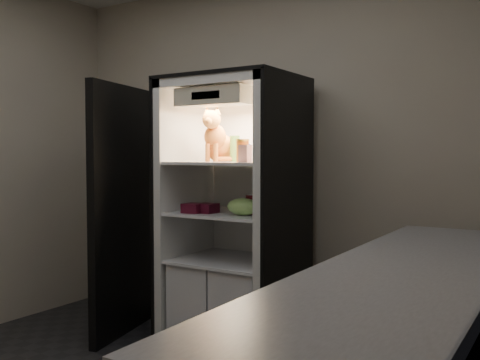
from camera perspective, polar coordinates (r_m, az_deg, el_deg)
The scene contains 16 objects.
room_shell at distance 2.70m, azimuth -16.58°, elevation 8.57°, with size 3.60×3.60×3.60m.
refrigerator at distance 3.79m, azimuth -0.47°, elevation -5.57°, with size 0.90×0.72×1.88m.
fridge_door at distance 4.09m, azimuth -12.33°, elevation -3.30°, with size 0.27×0.86×1.85m.
tabby_cat at distance 3.81m, azimuth -2.40°, elevation 4.16°, with size 0.35×0.38×0.39m.
parmesan_shaker at distance 3.76m, azimuth -0.57°, elevation 3.37°, with size 0.07×0.07×0.18m.
mayo_tub at distance 3.83m, azimuth 0.47°, elevation 2.94°, with size 0.09×0.09×0.13m.
salsa_jar at distance 3.57m, azimuth 0.29°, elevation 3.16°, with size 0.09×0.09×0.15m.
pepper_jar at distance 3.61m, azimuth 3.99°, elevation 3.42°, with size 0.11×0.11×0.19m.
cream_carton at distance 3.42m, azimuth 0.56°, elevation 2.84°, with size 0.07×0.07×0.11m, color silver.
soda_can_a at distance 3.74m, azimuth 2.24°, elevation -2.52°, with size 0.06×0.06×0.11m.
soda_can_b at distance 3.63m, azimuth 3.10°, elevation -2.69°, with size 0.06×0.06×0.11m.
soda_can_c at distance 3.56m, azimuth 1.21°, elevation -2.62°, with size 0.07×0.07×0.14m.
condiment_jar at distance 3.76m, azimuth 0.46°, elevation -2.61°, with size 0.07×0.07×0.10m.
grape_bag at distance 3.52m, azimuth 0.34°, elevation -2.86°, with size 0.23×0.16×0.11m, color #8CBE58.
berry_box_left at distance 3.67m, azimuth -4.94°, elevation -3.01°, with size 0.13×0.13×0.06m, color #550E21.
berry_box_right at distance 3.67m, azimuth -3.58°, elevation -3.01°, with size 0.13×0.13×0.06m, color #550E21.
Camera 1 is at (2.01, -1.78, 1.34)m, focal length 40.00 mm.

